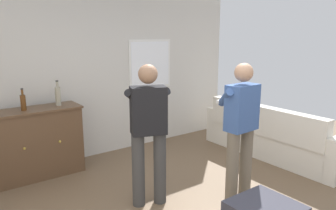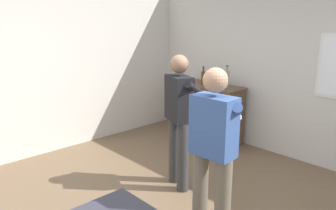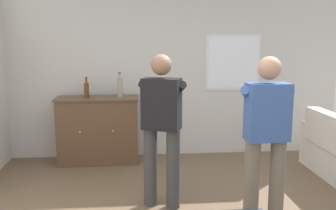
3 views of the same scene
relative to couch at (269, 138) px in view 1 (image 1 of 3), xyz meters
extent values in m
cube|color=beige|center=(-2.03, 1.84, 1.07)|extent=(5.20, 0.12, 2.80)
cube|color=silver|center=(-1.15, 1.78, 1.13)|extent=(0.87, 0.02, 0.87)
cube|color=white|center=(-1.15, 1.77, 1.13)|extent=(0.79, 0.03, 0.79)
cube|color=silver|center=(0.05, 0.00, -0.12)|extent=(0.55, 2.14, 0.42)
cube|color=silver|center=(-0.16, 0.00, 0.32)|extent=(0.18, 2.14, 0.46)
cube|color=silver|center=(0.05, 1.15, -0.01)|extent=(0.55, 0.18, 0.64)
cube|color=#386BB7|center=(-0.03, 0.00, 0.27)|extent=(0.17, 0.41, 0.36)
cube|color=brown|center=(-3.25, 1.48, 0.15)|extent=(1.17, 0.44, 0.96)
cube|color=brown|center=(-3.25, 1.48, 0.64)|extent=(1.21, 0.48, 0.03)
sphere|color=#B79338|center=(-3.48, 1.25, 0.20)|extent=(0.04, 0.04, 0.04)
sphere|color=#B79338|center=(-3.02, 1.25, 0.20)|extent=(0.04, 0.04, 0.04)
cylinder|color=gray|center=(-2.92, 1.50, 0.79)|extent=(0.08, 0.08, 0.27)
cylinder|color=gray|center=(-2.92, 1.50, 0.97)|extent=(0.04, 0.04, 0.08)
cylinder|color=#262626|center=(-2.92, 1.50, 1.02)|extent=(0.04, 0.04, 0.02)
cylinder|color=#593314|center=(-3.40, 1.47, 0.77)|extent=(0.07, 0.07, 0.21)
cylinder|color=#593314|center=(-3.40, 1.47, 0.91)|extent=(0.03, 0.03, 0.07)
cylinder|color=#262626|center=(-3.40, 1.47, 0.95)|extent=(0.03, 0.03, 0.02)
cylinder|color=#383838|center=(-2.54, -0.07, 0.11)|extent=(0.15, 0.15, 0.88)
cylinder|color=#383838|center=(-2.29, -0.16, 0.11)|extent=(0.15, 0.15, 0.88)
cube|color=black|center=(-2.42, -0.11, 0.82)|extent=(0.45, 0.35, 0.55)
sphere|color=#8C664C|center=(-2.42, -0.11, 1.24)|extent=(0.22, 0.22, 0.22)
cylinder|color=black|center=(-2.47, 0.08, 0.93)|extent=(0.41, 0.32, 0.29)
cylinder|color=black|center=(-2.25, 0.00, 0.93)|extent=(0.20, 0.44, 0.29)
cube|color=white|center=(-2.30, 0.19, 0.85)|extent=(0.15, 0.09, 0.04)
cylinder|color=#6B6051|center=(-1.58, -0.65, 0.11)|extent=(0.15, 0.15, 0.88)
cylinder|color=#6B6051|center=(-1.32, -0.64, 0.11)|extent=(0.15, 0.15, 0.88)
cube|color=#385693|center=(-1.45, -0.65, 0.82)|extent=(0.41, 0.24, 0.55)
sphere|color=tan|center=(-1.45, -0.65, 1.24)|extent=(0.22, 0.22, 0.22)
cylinder|color=#385693|center=(-1.57, -0.49, 0.93)|extent=(0.31, 0.42, 0.29)
cylinder|color=#385693|center=(-1.34, -0.48, 0.93)|extent=(0.34, 0.40, 0.29)
cube|color=white|center=(-1.46, -0.33, 0.85)|extent=(0.15, 0.05, 0.04)
camera|label=1|loc=(-4.38, -3.15, 1.69)|focal=35.00mm
camera|label=2|loc=(0.29, -2.84, 1.74)|focal=35.00mm
camera|label=3|loc=(-2.69, -4.02, 1.50)|focal=40.00mm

